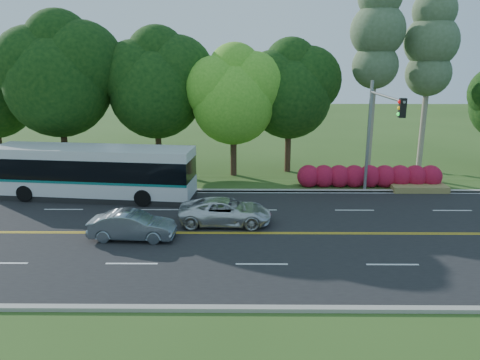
{
  "coord_description": "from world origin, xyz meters",
  "views": [
    {
      "loc": [
        -1.27,
        -21.55,
        8.64
      ],
      "look_at": [
        -1.46,
        2.0,
        2.18
      ],
      "focal_mm": 35.0,
      "sensor_mm": 36.0,
      "label": 1
    }
  ],
  "objects_px": {
    "transit_bus": "(94,173)",
    "suv": "(225,211)",
    "traffic_signal": "(378,123)",
    "sedan": "(132,226)"
  },
  "relations": [
    {
      "from": "transit_bus",
      "to": "suv",
      "type": "relative_size",
      "value": 2.57
    },
    {
      "from": "traffic_signal",
      "to": "transit_bus",
      "type": "bearing_deg",
      "value": 179.05
    },
    {
      "from": "transit_bus",
      "to": "sedan",
      "type": "relative_size",
      "value": 3.03
    },
    {
      "from": "traffic_signal",
      "to": "suv",
      "type": "xyz_separation_m",
      "value": [
        -8.71,
        -4.09,
        -3.99
      ]
    },
    {
      "from": "traffic_signal",
      "to": "sedan",
      "type": "height_order",
      "value": "traffic_signal"
    },
    {
      "from": "traffic_signal",
      "to": "transit_bus",
      "type": "height_order",
      "value": "traffic_signal"
    },
    {
      "from": "transit_bus",
      "to": "suv",
      "type": "distance_m",
      "value": 9.26
    },
    {
      "from": "suv",
      "to": "sedan",
      "type": "bearing_deg",
      "value": 116.67
    },
    {
      "from": "traffic_signal",
      "to": "suv",
      "type": "bearing_deg",
      "value": -154.82
    },
    {
      "from": "traffic_signal",
      "to": "transit_bus",
      "type": "distance_m",
      "value": 17.1
    }
  ]
}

